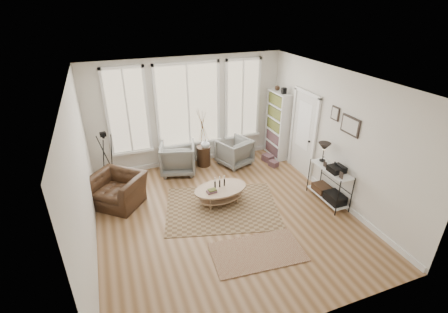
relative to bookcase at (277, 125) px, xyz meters
name	(u,v)px	position (x,y,z in m)	size (l,w,h in m)	color
room	(226,155)	(-2.42, -2.20, 0.47)	(5.50, 5.54, 2.90)	#946E4B
bay_window	(188,107)	(-2.44, 0.49, 0.65)	(4.14, 0.12, 2.24)	beige
door	(304,132)	(0.13, -1.08, 0.17)	(0.09, 1.06, 2.22)	silver
bookcase	(277,125)	(0.00, 0.00, 0.00)	(0.31, 0.85, 2.06)	white
low_shelf	(329,181)	(-0.06, -2.52, -0.44)	(0.38, 1.08, 1.30)	white
wall_art	(346,122)	(0.14, -2.49, 0.92)	(0.04, 0.88, 0.44)	black
rug_main	(222,207)	(-2.40, -1.93, -0.95)	(2.43, 1.82, 0.01)	brown
rug_runner	(257,252)	(-2.28, -3.48, -0.94)	(1.67, 0.93, 0.01)	brown
coffee_table	(220,191)	(-2.36, -1.72, -0.66)	(1.27, 0.87, 0.56)	#A07F5E
armchair_left	(178,158)	(-2.90, 0.03, -0.54)	(0.88, 0.90, 0.82)	slate
armchair_right	(234,152)	(-1.35, -0.09, -0.58)	(0.80, 0.82, 0.75)	slate
side_table	(203,140)	(-2.16, 0.15, -0.21)	(0.37, 0.37, 1.56)	#382214
vase	(205,143)	(-2.13, 0.08, -0.28)	(0.24, 0.24, 0.25)	silver
accent_chair	(118,190)	(-4.51, -0.92, -0.60)	(1.08, 0.94, 0.70)	#382214
tripod_camera	(108,161)	(-4.63, 0.00, -0.31)	(0.49, 0.49, 1.39)	black
book_stack_near	(268,158)	(-0.39, -0.26, -0.86)	(0.23, 0.30, 0.19)	brown
book_stack_far	(274,164)	(-0.39, -0.60, -0.88)	(0.19, 0.24, 0.15)	brown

